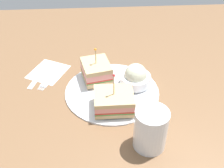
{
  "coord_description": "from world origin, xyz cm",
  "views": [
    {
      "loc": [
        -3.89,
        -60.08,
        51.21
      ],
      "look_at": [
        0.0,
        0.0,
        2.9
      ],
      "focal_mm": 44.62,
      "sensor_mm": 36.0,
      "label": 1
    }
  ],
  "objects": [
    {
      "name": "ground_plane",
      "position": [
        0.0,
        0.0,
        -1.0
      ],
      "size": [
        117.44,
        117.44,
        2.0
      ],
      "primitive_type": "cube",
      "color": "brown"
    },
    {
      "name": "plate",
      "position": [
        0.0,
        0.0,
        0.45
      ],
      "size": [
        26.5,
        26.5,
        0.9
      ],
      "primitive_type": "cylinder",
      "color": "white",
      "rests_on": "ground_plane"
    },
    {
      "name": "coleslaw_bowl",
      "position": [
        6.89,
        2.47,
        3.23
      ],
      "size": [
        8.77,
        8.77,
        6.31
      ],
      "color": "white",
      "rests_on": "plate"
    },
    {
      "name": "fork",
      "position": [
        -18.79,
        6.5,
        0.18
      ],
      "size": [
        5.64,
        12.3,
        0.35
      ],
      "color": "silver",
      "rests_on": "ground_plane"
    },
    {
      "name": "napkin",
      "position": [
        -19.18,
        10.9,
        0.07
      ],
      "size": [
        13.79,
        14.29,
        0.15
      ],
      "primitive_type": "cube",
      "rotation": [
        0.0,
        0.0,
        10.53
      ],
      "color": "white",
      "rests_on": "ground_plane"
    },
    {
      "name": "knife",
      "position": [
        -22.01,
        8.22,
        0.18
      ],
      "size": [
        4.81,
        12.79,
        0.35
      ],
      "color": "silver",
      "rests_on": "ground_plane"
    },
    {
      "name": "sandwich_half_back",
      "position": [
        0.27,
        -7.21,
        3.19
      ],
      "size": [
        10.06,
        8.49,
        10.76
      ],
      "color": "tan",
      "rests_on": "plate"
    },
    {
      "name": "sandwich_half_front",
      "position": [
        -4.23,
        5.74,
        3.53
      ],
      "size": [
        9.43,
        10.47,
        10.22
      ],
      "color": "tan",
      "rests_on": "plate"
    },
    {
      "name": "drink_glass",
      "position": [
        7.28,
        -19.18,
        4.42
      ],
      "size": [
        7.47,
        7.47,
        10.19
      ],
      "color": "#B74C33",
      "rests_on": "ground_plane"
    }
  ]
}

